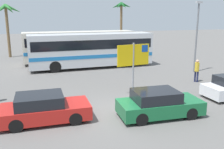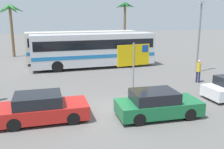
{
  "view_description": "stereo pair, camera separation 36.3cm",
  "coord_description": "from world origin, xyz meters",
  "px_view_note": "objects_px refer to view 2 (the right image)",
  "views": [
    {
      "loc": [
        -4.23,
        -11.33,
        4.85
      ],
      "look_at": [
        0.58,
        2.74,
        1.3
      ],
      "focal_mm": 40.1,
      "sensor_mm": 36.0,
      "label": 1
    },
    {
      "loc": [
        -3.88,
        -11.45,
        4.85
      ],
      "look_at": [
        0.58,
        2.74,
        1.3
      ],
      "focal_mm": 40.1,
      "sensor_mm": 36.0,
      "label": 2
    }
  ],
  "objects_px": {
    "car_green": "(157,104)",
    "bus_rear_coach": "(83,45)",
    "pedestrian_by_bus": "(199,69)",
    "car_red": "(42,108)",
    "bus_front_coach": "(94,49)",
    "ferry_sign": "(134,57)"
  },
  "relations": [
    {
      "from": "bus_front_coach",
      "to": "car_green",
      "type": "xyz_separation_m",
      "value": [
        0.14,
        -12.46,
        -1.15
      ]
    },
    {
      "from": "car_green",
      "to": "ferry_sign",
      "type": "bearing_deg",
      "value": 88.85
    },
    {
      "from": "bus_front_coach",
      "to": "bus_rear_coach",
      "type": "relative_size",
      "value": 1.0
    },
    {
      "from": "bus_front_coach",
      "to": "ferry_sign",
      "type": "xyz_separation_m",
      "value": [
        0.48,
        -8.64,
        0.54
      ]
    },
    {
      "from": "bus_front_coach",
      "to": "bus_rear_coach",
      "type": "height_order",
      "value": "same"
    },
    {
      "from": "bus_front_coach",
      "to": "car_green",
      "type": "height_order",
      "value": "bus_front_coach"
    },
    {
      "from": "car_red",
      "to": "pedestrian_by_bus",
      "type": "bearing_deg",
      "value": 20.52
    },
    {
      "from": "pedestrian_by_bus",
      "to": "car_red",
      "type": "bearing_deg",
      "value": -16.73
    },
    {
      "from": "bus_rear_coach",
      "to": "ferry_sign",
      "type": "relative_size",
      "value": 3.57
    },
    {
      "from": "car_red",
      "to": "bus_front_coach",
      "type": "bearing_deg",
      "value": 67.63
    },
    {
      "from": "car_red",
      "to": "bus_rear_coach",
      "type": "bearing_deg",
      "value": 74.3
    },
    {
      "from": "bus_rear_coach",
      "to": "car_green",
      "type": "distance_m",
      "value": 15.83
    },
    {
      "from": "bus_rear_coach",
      "to": "pedestrian_by_bus",
      "type": "bearing_deg",
      "value": -59.51
    },
    {
      "from": "bus_front_coach",
      "to": "ferry_sign",
      "type": "relative_size",
      "value": 3.57
    },
    {
      "from": "ferry_sign",
      "to": "pedestrian_by_bus",
      "type": "height_order",
      "value": "ferry_sign"
    },
    {
      "from": "bus_rear_coach",
      "to": "car_red",
      "type": "distance_m",
      "value": 15.41
    },
    {
      "from": "car_green",
      "to": "pedestrian_by_bus",
      "type": "xyz_separation_m",
      "value": [
        5.86,
        4.84,
        0.35
      ]
    },
    {
      "from": "car_green",
      "to": "bus_rear_coach",
      "type": "bearing_deg",
      "value": 96.04
    },
    {
      "from": "ferry_sign",
      "to": "car_green",
      "type": "distance_m",
      "value": 4.2
    },
    {
      "from": "car_green",
      "to": "bus_front_coach",
      "type": "bearing_deg",
      "value": 94.57
    },
    {
      "from": "car_green",
      "to": "car_red",
      "type": "relative_size",
      "value": 1.01
    },
    {
      "from": "bus_rear_coach",
      "to": "car_red",
      "type": "xyz_separation_m",
      "value": [
        -4.74,
        -14.62,
        -1.15
      ]
    }
  ]
}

